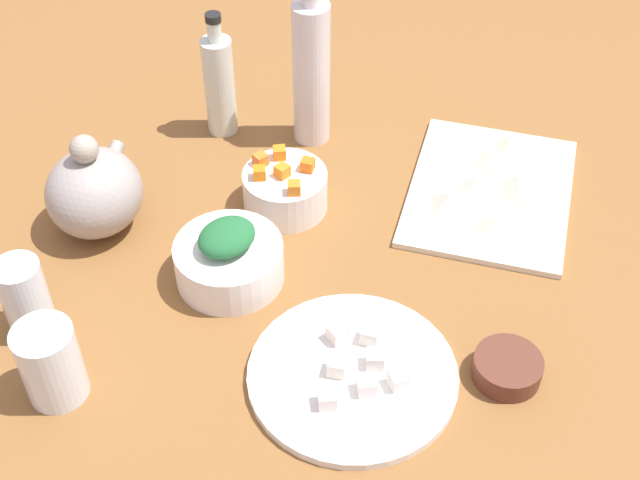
% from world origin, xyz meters
% --- Properties ---
extents(tabletop, '(1.90, 1.90, 0.03)m').
position_xyz_m(tabletop, '(0.00, 0.00, 0.01)').
color(tabletop, brown).
rests_on(tabletop, ground).
extents(cutting_board, '(0.31, 0.24, 0.01)m').
position_xyz_m(cutting_board, '(0.22, -0.20, 0.03)').
color(cutting_board, silver).
rests_on(cutting_board, tabletop).
extents(plate_tofu, '(0.26, 0.26, 0.01)m').
position_xyz_m(plate_tofu, '(-0.17, -0.10, 0.04)').
color(plate_tofu, white).
rests_on(plate_tofu, tabletop).
extents(bowl_greens, '(0.15, 0.15, 0.06)m').
position_xyz_m(bowl_greens, '(-0.06, 0.11, 0.06)').
color(bowl_greens, white).
rests_on(bowl_greens, tabletop).
extents(bowl_carrots, '(0.12, 0.12, 0.06)m').
position_xyz_m(bowl_carrots, '(0.10, 0.09, 0.06)').
color(bowl_carrots, white).
rests_on(bowl_carrots, tabletop).
extents(bowl_small_side, '(0.09, 0.09, 0.03)m').
position_xyz_m(bowl_small_side, '(-0.11, -0.27, 0.05)').
color(bowl_small_side, brown).
rests_on(bowl_small_side, tabletop).
extents(teapot, '(0.16, 0.13, 0.16)m').
position_xyz_m(teapot, '(-0.01, 0.33, 0.09)').
color(teapot, '#A29993').
rests_on(teapot, tabletop).
extents(bottle_0, '(0.05, 0.05, 0.21)m').
position_xyz_m(bottle_0, '(0.25, 0.25, 0.12)').
color(bottle_0, silver).
rests_on(bottle_0, tabletop).
extents(bottle_1, '(0.06, 0.06, 0.28)m').
position_xyz_m(bottle_1, '(0.28, 0.10, 0.15)').
color(bottle_1, silver).
rests_on(bottle_1, tabletop).
extents(drinking_glass_0, '(0.07, 0.07, 0.11)m').
position_xyz_m(drinking_glass_0, '(-0.30, 0.24, 0.08)').
color(drinking_glass_0, white).
rests_on(drinking_glass_0, tabletop).
extents(drinking_glass_1, '(0.06, 0.06, 0.11)m').
position_xyz_m(drinking_glass_1, '(-0.22, 0.32, 0.09)').
color(drinking_glass_1, white).
rests_on(drinking_glass_1, tabletop).
extents(carrot_cube_0, '(0.02, 0.02, 0.02)m').
position_xyz_m(carrot_cube_0, '(0.07, 0.06, 0.10)').
color(carrot_cube_0, orange).
rests_on(carrot_cube_0, bowl_carrots).
extents(carrot_cube_1, '(0.02, 0.02, 0.02)m').
position_xyz_m(carrot_cube_1, '(0.12, 0.06, 0.10)').
color(carrot_cube_1, orange).
rests_on(carrot_cube_1, bowl_carrots).
extents(carrot_cube_2, '(0.02, 0.02, 0.02)m').
position_xyz_m(carrot_cube_2, '(0.14, 0.10, 0.10)').
color(carrot_cube_2, orange).
rests_on(carrot_cube_2, bowl_carrots).
extents(carrot_cube_3, '(0.02, 0.02, 0.02)m').
position_xyz_m(carrot_cube_3, '(0.09, 0.12, 0.10)').
color(carrot_cube_3, orange).
rests_on(carrot_cube_3, bowl_carrots).
extents(carrot_cube_4, '(0.02, 0.02, 0.02)m').
position_xyz_m(carrot_cube_4, '(0.10, 0.09, 0.10)').
color(carrot_cube_4, orange).
rests_on(carrot_cube_4, bowl_carrots).
extents(carrot_cube_5, '(0.02, 0.02, 0.02)m').
position_xyz_m(carrot_cube_5, '(0.11, 0.13, 0.10)').
color(carrot_cube_5, orange).
rests_on(carrot_cube_5, bowl_carrots).
extents(chopped_greens_mound, '(0.10, 0.10, 0.03)m').
position_xyz_m(chopped_greens_mound, '(-0.06, 0.11, 0.11)').
color(chopped_greens_mound, '#236836').
rests_on(chopped_greens_mound, bowl_greens).
extents(tofu_cube_0, '(0.03, 0.03, 0.02)m').
position_xyz_m(tofu_cube_0, '(-0.19, -0.12, 0.05)').
color(tofu_cube_0, white).
rests_on(tofu_cube_0, plate_tofu).
extents(tofu_cube_1, '(0.02, 0.02, 0.02)m').
position_xyz_m(tofu_cube_1, '(-0.12, -0.10, 0.05)').
color(tofu_cube_1, white).
rests_on(tofu_cube_1, plate_tofu).
extents(tofu_cube_2, '(0.03, 0.03, 0.02)m').
position_xyz_m(tofu_cube_2, '(-0.13, -0.06, 0.05)').
color(tofu_cube_2, '#F2DED1').
rests_on(tofu_cube_2, plate_tofu).
extents(tofu_cube_3, '(0.02, 0.02, 0.02)m').
position_xyz_m(tofu_cube_3, '(-0.18, -0.08, 0.05)').
color(tofu_cube_3, white).
rests_on(tofu_cube_3, plate_tofu).
extents(tofu_cube_4, '(0.03, 0.03, 0.02)m').
position_xyz_m(tofu_cube_4, '(-0.17, -0.15, 0.05)').
color(tofu_cube_4, silver).
rests_on(tofu_cube_4, plate_tofu).
extents(tofu_cube_5, '(0.03, 0.03, 0.02)m').
position_xyz_m(tofu_cube_5, '(-0.23, -0.08, 0.05)').
color(tofu_cube_5, white).
rests_on(tofu_cube_5, plate_tofu).
extents(tofu_cube_6, '(0.03, 0.03, 0.02)m').
position_xyz_m(tofu_cube_6, '(-0.15, -0.12, 0.05)').
color(tofu_cube_6, silver).
rests_on(tofu_cube_6, plate_tofu).
extents(dumpling_0, '(0.07, 0.07, 0.03)m').
position_xyz_m(dumpling_0, '(0.22, -0.24, 0.06)').
color(dumpling_0, beige).
rests_on(dumpling_0, cutting_board).
extents(dumpling_1, '(0.07, 0.07, 0.02)m').
position_xyz_m(dumpling_1, '(0.21, -0.18, 0.05)').
color(dumpling_1, beige).
rests_on(dumpling_1, cutting_board).
extents(dumpling_2, '(0.05, 0.04, 0.02)m').
position_xyz_m(dumpling_2, '(0.33, -0.21, 0.05)').
color(dumpling_2, beige).
rests_on(dumpling_2, cutting_board).
extents(dumpling_3, '(0.08, 0.08, 0.02)m').
position_xyz_m(dumpling_3, '(0.13, -0.22, 0.05)').
color(dumpling_3, beige).
rests_on(dumpling_3, cutting_board).
extents(dumpling_4, '(0.07, 0.07, 0.02)m').
position_xyz_m(dumpling_4, '(0.16, -0.15, 0.05)').
color(dumpling_4, beige).
rests_on(dumpling_4, cutting_board).
extents(dumpling_5, '(0.07, 0.07, 0.03)m').
position_xyz_m(dumpling_5, '(0.28, -0.19, 0.05)').
color(dumpling_5, beige).
rests_on(dumpling_5, cutting_board).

